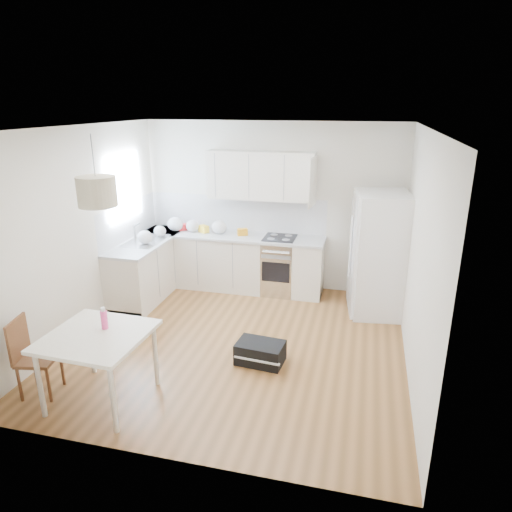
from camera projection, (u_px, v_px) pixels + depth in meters
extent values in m
plane|color=brown|center=(237.00, 343.00, 5.92)|extent=(4.20, 4.20, 0.00)
plane|color=white|center=(234.00, 127.00, 5.06)|extent=(4.20, 4.20, 0.00)
plane|color=silver|center=(272.00, 207.00, 7.42)|extent=(4.20, 0.00, 4.20)
plane|color=silver|center=(82.00, 232.00, 5.97)|extent=(0.00, 4.20, 4.20)
plane|color=silver|center=(419.00, 257.00, 5.01)|extent=(0.00, 4.20, 4.20)
cube|color=#BFE0F9|center=(124.00, 187.00, 6.89)|extent=(0.02, 1.00, 1.00)
cube|color=silver|center=(232.00, 262.00, 7.57)|extent=(3.00, 0.60, 0.88)
cube|color=silver|center=(150.00, 269.00, 7.29)|extent=(0.60, 1.80, 0.88)
cube|color=#A2A5A7|center=(232.00, 236.00, 7.42)|extent=(3.02, 0.64, 0.04)
cube|color=#A2A5A7|center=(147.00, 241.00, 7.15)|extent=(0.64, 1.82, 0.04)
cube|color=white|center=(236.00, 213.00, 7.60)|extent=(3.00, 0.01, 0.58)
cube|color=white|center=(129.00, 221.00, 7.11)|extent=(0.01, 1.80, 0.58)
cube|color=silver|center=(261.00, 176.00, 7.14)|extent=(1.70, 0.32, 0.75)
cube|color=beige|center=(97.00, 336.00, 4.57)|extent=(1.01, 1.01, 0.04)
cylinder|color=silver|center=(40.00, 385.00, 4.43)|extent=(0.05, 0.05, 0.72)
cylinder|color=silver|center=(113.00, 399.00, 4.21)|extent=(0.05, 0.05, 0.72)
cylinder|color=silver|center=(91.00, 344.00, 5.17)|extent=(0.05, 0.05, 0.72)
cylinder|color=silver|center=(155.00, 355.00, 4.95)|extent=(0.05, 0.05, 0.72)
cylinder|color=#F3438C|center=(104.00, 318.00, 4.64)|extent=(0.07, 0.07, 0.24)
cube|color=black|center=(260.00, 353.00, 5.45)|extent=(0.59, 0.41, 0.26)
cylinder|color=beige|center=(97.00, 192.00, 4.23)|extent=(0.43, 0.43, 0.28)
ellipsoid|color=silver|center=(175.00, 224.00, 7.59)|extent=(0.26, 0.22, 0.24)
ellipsoid|color=silver|center=(192.00, 226.00, 7.55)|extent=(0.22, 0.19, 0.20)
ellipsoid|color=silver|center=(219.00, 227.00, 7.44)|extent=(0.25, 0.21, 0.22)
ellipsoid|color=silver|center=(160.00, 231.00, 7.30)|extent=(0.20, 0.17, 0.18)
ellipsoid|color=silver|center=(145.00, 237.00, 6.91)|extent=(0.23, 0.20, 0.21)
cube|color=orange|center=(242.00, 232.00, 7.37)|extent=(0.19, 0.16, 0.11)
cube|color=yellow|center=(204.00, 229.00, 7.54)|extent=(0.20, 0.18, 0.12)
cube|color=red|center=(183.00, 227.00, 7.67)|extent=(0.18, 0.17, 0.10)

